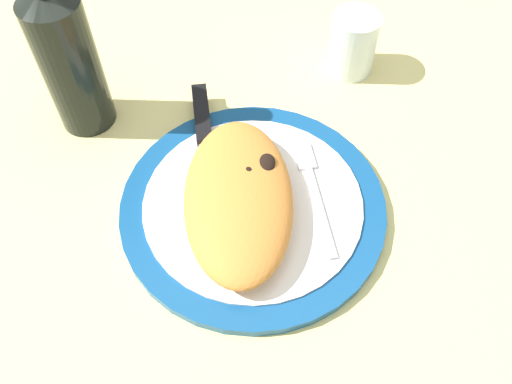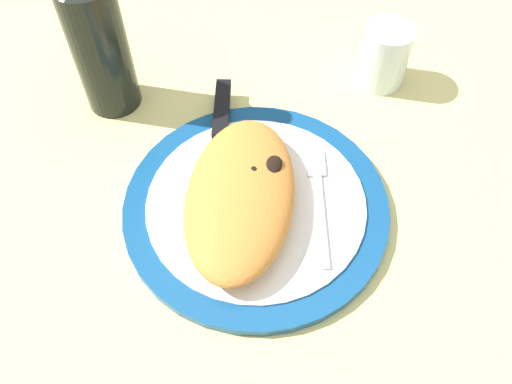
{
  "view_description": "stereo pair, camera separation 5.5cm",
  "coord_description": "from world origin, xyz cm",
  "px_view_note": "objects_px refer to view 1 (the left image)",
  "views": [
    {
      "loc": [
        -34.73,
        0.36,
        53.04
      ],
      "look_at": [
        0.0,
        0.0,
        3.62
      ],
      "focal_mm": 37.22,
      "sensor_mm": 36.0,
      "label": 1
    },
    {
      "loc": [
        -34.35,
        -5.15,
        53.04
      ],
      "look_at": [
        0.0,
        0.0,
        3.62
      ],
      "focal_mm": 37.22,
      "sensor_mm": 36.0,
      "label": 2
    }
  ],
  "objects_px": {
    "calzone": "(242,198)",
    "wine_bottle": "(70,56)",
    "fork": "(316,186)",
    "water_glass": "(355,47)",
    "plate": "(256,206)",
    "knife": "(207,133)"
  },
  "relations": [
    {
      "from": "fork",
      "to": "water_glass",
      "type": "bearing_deg",
      "value": -17.12
    },
    {
      "from": "plate",
      "to": "water_glass",
      "type": "bearing_deg",
      "value": -29.84
    },
    {
      "from": "fork",
      "to": "knife",
      "type": "bearing_deg",
      "value": 58.1
    },
    {
      "from": "water_glass",
      "to": "wine_bottle",
      "type": "height_order",
      "value": "wine_bottle"
    },
    {
      "from": "fork",
      "to": "water_glass",
      "type": "distance_m",
      "value": 0.24
    },
    {
      "from": "knife",
      "to": "wine_bottle",
      "type": "height_order",
      "value": "wine_bottle"
    },
    {
      "from": "plate",
      "to": "water_glass",
      "type": "height_order",
      "value": "water_glass"
    },
    {
      "from": "plate",
      "to": "knife",
      "type": "distance_m",
      "value": 0.12
    },
    {
      "from": "calzone",
      "to": "knife",
      "type": "distance_m",
      "value": 0.12
    },
    {
      "from": "knife",
      "to": "wine_bottle",
      "type": "bearing_deg",
      "value": 73.35
    },
    {
      "from": "calzone",
      "to": "wine_bottle",
      "type": "relative_size",
      "value": 0.85
    },
    {
      "from": "water_glass",
      "to": "wine_bottle",
      "type": "distance_m",
      "value": 0.38
    },
    {
      "from": "knife",
      "to": "water_glass",
      "type": "relative_size",
      "value": 2.71
    },
    {
      "from": "fork",
      "to": "water_glass",
      "type": "relative_size",
      "value": 1.88
    },
    {
      "from": "knife",
      "to": "water_glass",
      "type": "height_order",
      "value": "water_glass"
    },
    {
      "from": "water_glass",
      "to": "wine_bottle",
      "type": "xyz_separation_m",
      "value": [
        -0.1,
        0.36,
        0.07
      ]
    },
    {
      "from": "knife",
      "to": "water_glass",
      "type": "distance_m",
      "value": 0.25
    },
    {
      "from": "wine_bottle",
      "to": "fork",
      "type": "bearing_deg",
      "value": -114.09
    },
    {
      "from": "fork",
      "to": "calzone",
      "type": "bearing_deg",
      "value": 109.18
    },
    {
      "from": "plate",
      "to": "knife",
      "type": "relative_size",
      "value": 1.31
    },
    {
      "from": "calzone",
      "to": "wine_bottle",
      "type": "height_order",
      "value": "wine_bottle"
    },
    {
      "from": "plate",
      "to": "calzone",
      "type": "xyz_separation_m",
      "value": [
        -0.01,
        0.02,
        0.03
      ]
    }
  ]
}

